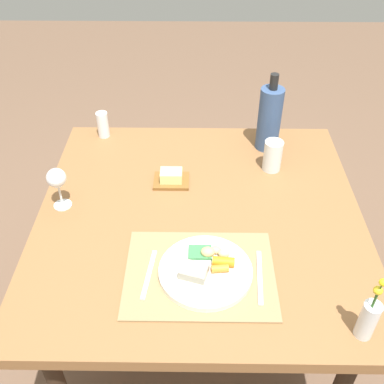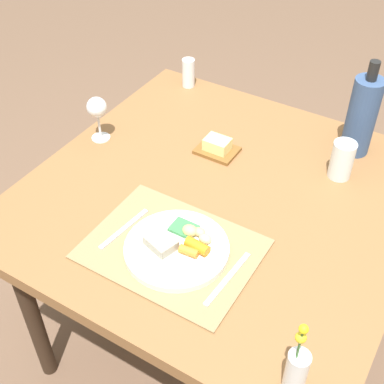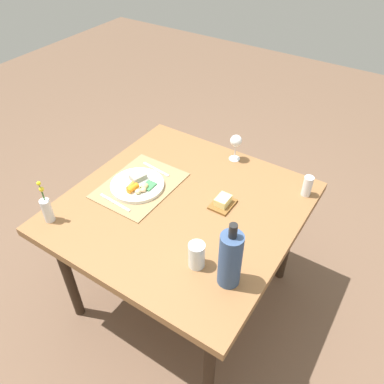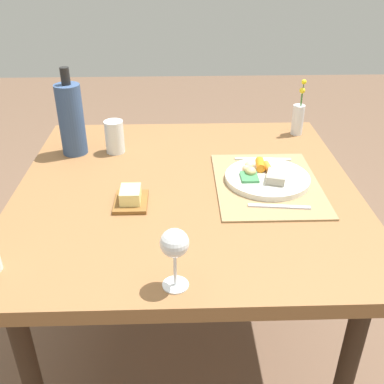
# 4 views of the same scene
# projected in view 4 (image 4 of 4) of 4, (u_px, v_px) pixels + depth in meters

# --- Properties ---
(ground_plane) EXTENTS (8.00, 8.00, 0.00)m
(ground_plane) POSITION_uv_depth(u_px,v_px,m) (188.00, 344.00, 1.83)
(ground_plane) COLOR brown
(dining_table) EXTENTS (1.11, 1.10, 0.74)m
(dining_table) POSITION_uv_depth(u_px,v_px,m) (187.00, 204.00, 1.50)
(dining_table) COLOR brown
(dining_table) RESTS_ON ground_plane
(placemat) EXTENTS (0.44, 0.34, 0.01)m
(placemat) POSITION_uv_depth(u_px,v_px,m) (267.00, 184.00, 1.47)
(placemat) COLOR #977951
(placemat) RESTS_ON dining_table
(dinner_plate) EXTENTS (0.28, 0.28, 0.05)m
(dinner_plate) POSITION_uv_depth(u_px,v_px,m) (266.00, 177.00, 1.48)
(dinner_plate) COLOR white
(dinner_plate) RESTS_ON placemat
(fork) EXTENTS (0.03, 0.19, 0.00)m
(fork) POSITION_uv_depth(u_px,v_px,m) (279.00, 206.00, 1.34)
(fork) COLOR silver
(fork) RESTS_ON placemat
(knife) EXTENTS (0.03, 0.20, 0.00)m
(knife) POSITION_uv_depth(u_px,v_px,m) (263.00, 159.00, 1.62)
(knife) COLOR silver
(knife) RESTS_ON placemat
(butter_dish) EXTENTS (0.13, 0.10, 0.05)m
(butter_dish) POSITION_uv_depth(u_px,v_px,m) (131.00, 198.00, 1.36)
(butter_dish) COLOR brown
(butter_dish) RESTS_ON dining_table
(wine_glass) EXTENTS (0.07, 0.07, 0.16)m
(wine_glass) POSITION_uv_depth(u_px,v_px,m) (175.00, 246.00, 0.99)
(wine_glass) COLOR white
(wine_glass) RESTS_ON dining_table
(flower_vase) EXTENTS (0.05, 0.05, 0.23)m
(flower_vase) POSITION_uv_depth(u_px,v_px,m) (298.00, 118.00, 1.81)
(flower_vase) COLOR silver
(flower_vase) RESTS_ON dining_table
(cooler_bottle) EXTENTS (0.09, 0.09, 0.32)m
(cooler_bottle) POSITION_uv_depth(u_px,v_px,m) (71.00, 119.00, 1.62)
(cooler_bottle) COLOR #354D76
(cooler_bottle) RESTS_ON dining_table
(water_tumbler) EXTENTS (0.07, 0.07, 0.12)m
(water_tumbler) POSITION_uv_depth(u_px,v_px,m) (115.00, 139.00, 1.67)
(water_tumbler) COLOR silver
(water_tumbler) RESTS_ON dining_table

